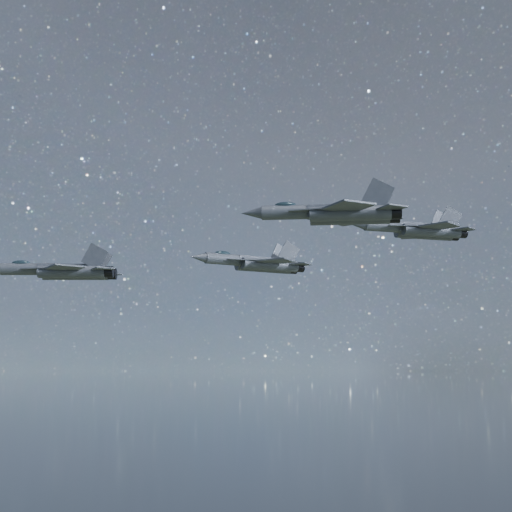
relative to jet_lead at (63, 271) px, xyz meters
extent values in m
cylinder|color=#31363E|center=(-4.05, 0.69, 0.22)|extent=(7.38, 2.72, 1.52)
ellipsoid|color=#19272D|center=(-5.21, 0.89, 0.95)|extent=(2.47, 1.40, 0.75)
cube|color=#31363E|center=(0.96, -0.16, 0.17)|extent=(8.15, 2.80, 1.27)
cylinder|color=#31363E|center=(1.18, -1.19, -0.27)|extent=(8.35, 2.89, 1.52)
cylinder|color=#31363E|center=(1.51, 0.73, -0.27)|extent=(8.35, 2.89, 1.52)
cylinder|color=black|center=(5.61, -1.95, -0.27)|extent=(1.49, 1.60, 1.41)
cylinder|color=black|center=(5.94, -0.02, -0.27)|extent=(1.49, 1.60, 1.41)
cube|color=#31363E|center=(-2.54, -0.90, 0.10)|extent=(5.13, 2.80, 0.12)
cube|color=#31363E|center=(-2.10, 1.70, 0.10)|extent=(5.10, 1.19, 0.12)
cube|color=#31363E|center=(0.59, -3.47, -0.07)|extent=(5.03, 5.30, 0.20)
cube|color=#31363E|center=(1.71, 3.08, -0.07)|extent=(5.57, 5.61, 0.20)
cube|color=#31363E|center=(5.01, -3.14, -0.07)|extent=(2.96, 3.07, 0.15)
cube|color=#31363E|center=(5.77, 1.29, -0.07)|extent=(3.29, 3.32, 0.15)
cube|color=#31363E|center=(3.93, -1.91, 1.59)|extent=(3.33, 1.00, 3.48)
cube|color=#31363E|center=(4.34, 0.50, 1.59)|extent=(3.41, 0.58, 3.48)
cylinder|color=#31363E|center=(21.82, 5.32, 2.81)|extent=(7.56, 3.62, 1.57)
cone|color=#31363E|center=(17.20, 3.94, 2.81)|extent=(2.71, 2.04, 1.41)
ellipsoid|color=#19272D|center=(20.66, 4.97, 3.57)|extent=(2.59, 1.69, 0.77)
cube|color=#31363E|center=(26.82, 6.81, 2.76)|extent=(8.32, 3.80, 1.30)
cylinder|color=#31363E|center=(27.49, 5.96, 2.31)|extent=(8.53, 3.91, 1.57)
cylinder|color=#31363E|center=(26.92, 7.88, 2.31)|extent=(8.53, 3.91, 1.57)
cylinder|color=black|center=(31.91, 7.28, 2.31)|extent=(1.66, 1.76, 1.45)
cylinder|color=black|center=(31.34, 9.20, 2.31)|extent=(1.66, 1.76, 1.45)
cube|color=#31363E|center=(23.93, 4.53, 2.69)|extent=(5.30, 1.61, 0.12)
cube|color=#31363E|center=(23.16, 7.13, 2.69)|extent=(5.14, 3.40, 0.12)
cube|color=#31363E|center=(27.99, 3.60, 2.51)|extent=(5.76, 5.71, 0.20)
cube|color=#31363E|center=(26.03, 10.14, 2.51)|extent=(4.82, 5.17, 0.20)
cube|color=#31363E|center=(31.90, 5.92, 2.51)|extent=(3.41, 3.40, 0.15)
cube|color=#31363E|center=(30.58, 10.34, 2.51)|extent=(2.83, 2.98, 0.15)
cube|color=#31363E|center=(30.35, 6.55, 4.22)|extent=(3.45, 0.88, 3.57)
cube|color=#31363E|center=(29.63, 8.96, 4.22)|extent=(3.31, 1.42, 3.57)
cylinder|color=#31363E|center=(24.91, -21.71, 3.63)|extent=(7.22, 3.38, 1.49)
cone|color=#31363E|center=(20.49, -20.45, 3.63)|extent=(2.58, 1.92, 1.34)
ellipsoid|color=#19272D|center=(23.81, -21.40, 4.35)|extent=(2.47, 1.59, 0.74)
cube|color=#31363E|center=(29.70, -23.08, 3.58)|extent=(7.94, 3.54, 1.24)
cylinder|color=#31363E|center=(29.81, -24.11, 3.15)|extent=(8.14, 3.65, 1.49)
cylinder|color=#31363E|center=(30.33, -22.27, 3.15)|extent=(8.14, 3.65, 1.49)
cylinder|color=black|center=(34.04, -25.32, 3.15)|extent=(1.58, 1.67, 1.38)
cylinder|color=black|center=(34.57, -23.48, 3.15)|extent=(1.58, 1.67, 1.38)
cube|color=#31363E|center=(26.22, -23.43, 3.51)|extent=(4.92, 3.20, 0.11)
cube|color=#31363E|center=(26.93, -20.95, 3.51)|extent=(5.05, 1.48, 0.11)
cube|color=#31363E|center=(28.99, -26.27, 3.34)|extent=(4.64, 4.96, 0.19)
cube|color=#31363E|center=(30.78, -20.01, 3.34)|extent=(5.49, 5.46, 0.19)
cube|color=#31363E|center=(33.33, -26.41, 3.34)|extent=(2.72, 2.86, 0.14)
cube|color=#31363E|center=(34.54, -22.18, 3.34)|extent=(3.25, 3.25, 0.14)
cube|color=#31363E|center=(32.41, -25.10, 4.97)|extent=(3.17, 1.32, 3.41)
cube|color=#31363E|center=(33.07, -22.80, 4.97)|extent=(3.30, 0.80, 3.41)
cylinder|color=#31363E|center=(38.38, -12.39, 4.49)|extent=(6.62, 2.13, 1.37)
cone|color=#31363E|center=(34.19, -12.89, 4.49)|extent=(2.24, 1.47, 1.23)
ellipsoid|color=#19272D|center=(37.34, -12.52, 5.15)|extent=(2.19, 1.16, 0.68)
cube|color=#31363E|center=(42.93, -11.85, 4.45)|extent=(7.32, 2.16, 1.14)
cylinder|color=#31363E|center=(43.38, -12.68, 4.05)|extent=(7.50, 2.24, 1.37)
cylinder|color=#31363E|center=(43.17, -10.94, 4.05)|extent=(7.50, 2.24, 1.37)
cylinder|color=black|center=(47.40, -12.20, 4.05)|extent=(1.29, 1.39, 1.27)
cylinder|color=black|center=(47.19, -10.46, 4.05)|extent=(1.29, 1.39, 1.27)
cube|color=#31363E|center=(40.10, -13.38, 4.39)|extent=(4.63, 1.30, 0.11)
cube|color=#31363E|center=(39.82, -11.03, 4.39)|extent=(4.65, 2.32, 0.11)
cube|color=#31363E|center=(43.45, -14.80, 4.23)|extent=(4.97, 5.04, 0.18)
cube|color=#31363E|center=(42.75, -8.86, 4.23)|extent=(4.63, 4.84, 0.18)
cube|color=#31363E|center=(47.18, -13.38, 4.23)|extent=(2.94, 2.97, 0.13)
cube|color=#31363E|center=(46.70, -9.36, 4.23)|extent=(2.73, 2.82, 0.13)
cube|color=#31363E|center=(45.94, -12.60, 5.73)|extent=(3.07, 0.48, 3.13)
cube|color=#31363E|center=(45.68, -10.42, 5.73)|extent=(3.02, 0.75, 3.13)
camera|label=1|loc=(8.72, -90.73, -12.36)|focal=50.00mm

